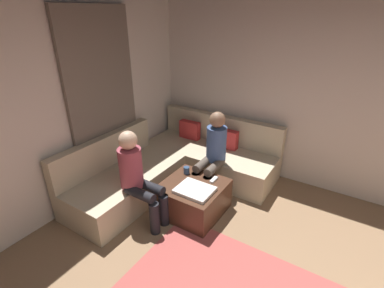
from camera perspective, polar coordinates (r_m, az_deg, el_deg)
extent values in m
cube|color=beige|center=(4.27, 29.42, 7.41)|extent=(6.00, 0.12, 2.70)
cube|color=#726659|center=(4.07, -17.25, 7.35)|extent=(0.06, 1.10, 2.50)
cube|color=#C6B593|center=(4.65, 3.58, -3.22)|extent=(2.10, 0.85, 0.42)
cube|color=#C6B593|center=(4.75, 5.82, 3.15)|extent=(2.10, 0.14, 0.45)
cube|color=#C6B593|center=(4.11, -13.09, -8.11)|extent=(0.85, 1.70, 0.42)
cube|color=#C6B593|center=(4.14, -17.19, -1.46)|extent=(0.14, 1.70, 0.45)
cube|color=red|center=(4.87, -0.45, 2.55)|extent=(0.36, 0.12, 0.36)
cube|color=red|center=(4.56, 6.96, 0.68)|extent=(0.36, 0.12, 0.36)
cube|color=#4C2D1E|center=(3.77, 0.21, -10.75)|extent=(0.76, 0.76, 0.42)
cube|color=white|center=(3.51, 0.56, -9.22)|extent=(0.44, 0.36, 0.04)
cylinder|color=#334C72|center=(3.86, -1.12, -5.28)|extent=(0.08, 0.08, 0.10)
cube|color=white|center=(3.73, 4.40, -7.16)|extent=(0.05, 0.15, 0.02)
cylinder|color=brown|center=(3.91, 3.02, -9.32)|extent=(0.12, 0.12, 0.42)
cylinder|color=brown|center=(3.99, 0.75, -8.54)|extent=(0.12, 0.12, 0.42)
cylinder|color=brown|center=(3.91, 4.57, -4.64)|extent=(0.12, 0.40, 0.12)
cylinder|color=brown|center=(3.99, 2.29, -3.96)|extent=(0.12, 0.40, 0.12)
cylinder|color=#3F598C|center=(3.99, 4.92, 0.03)|extent=(0.28, 0.28, 0.50)
sphere|color=#8C664C|center=(3.85, 5.11, 4.87)|extent=(0.22, 0.22, 0.22)
cylinder|color=black|center=(3.59, -5.66, -13.06)|extent=(0.12, 0.12, 0.42)
cylinder|color=black|center=(3.49, -7.53, -14.57)|extent=(0.12, 0.12, 0.42)
cylinder|color=black|center=(3.54, -8.44, -8.47)|extent=(0.40, 0.12, 0.12)
cylinder|color=black|center=(3.43, -10.41, -9.85)|extent=(0.40, 0.12, 0.12)
cylinder|color=#993F4C|center=(3.47, -12.19, -4.66)|extent=(0.28, 0.28, 0.50)
sphere|color=#D8AD8C|center=(3.31, -12.76, 0.74)|extent=(0.22, 0.22, 0.22)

